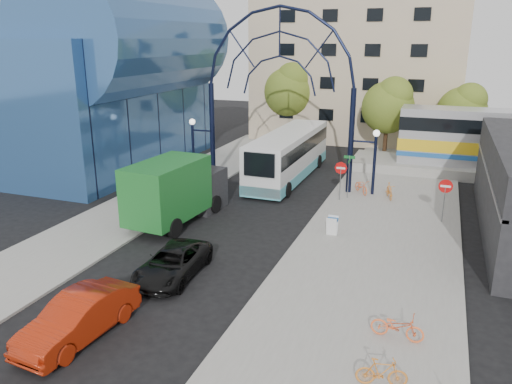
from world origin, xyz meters
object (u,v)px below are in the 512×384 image
at_px(green_truck, 177,190).
at_px(bike_far_a, 397,326).
at_px(stop_sign, 341,172).
at_px(bike_far_b, 382,372).
at_px(city_bus, 289,154).
at_px(bike_near_a, 361,186).
at_px(black_suv, 173,263).
at_px(tree_north_a, 389,104).
at_px(tree_north_c, 464,109).
at_px(bike_near_b, 389,191).
at_px(street_name_sign, 349,168).
at_px(do_not_enter_sign, 445,190).
at_px(sandwich_board, 332,224).
at_px(red_sedan, 79,317).
at_px(tree_north_b, 291,88).
at_px(gateway_arch, 279,61).

bearing_deg(green_truck, bike_far_a, -27.46).
height_order(stop_sign, bike_far_b, stop_sign).
relative_size(city_bus, bike_far_a, 6.98).
relative_size(bike_near_a, bike_far_b, 1.14).
bearing_deg(black_suv, tree_north_a, 74.32).
xyz_separation_m(tree_north_c, bike_near_a, (-6.26, -13.93, -3.70)).
height_order(black_suv, bike_near_b, black_suv).
bearing_deg(street_name_sign, bike_far_b, -76.54).
bearing_deg(bike_near_b, do_not_enter_sign, -63.44).
bearing_deg(sandwich_board, tree_north_c, 73.45).
relative_size(stop_sign, red_sedan, 0.53).
relative_size(street_name_sign, sandwich_board, 2.83).
height_order(tree_north_a, green_truck, tree_north_a).
bearing_deg(bike_near_a, do_not_enter_sign, -71.85).
height_order(do_not_enter_sign, red_sedan, do_not_enter_sign).
height_order(green_truck, bike_far_b, green_truck).
height_order(tree_north_a, tree_north_b, tree_north_b).
distance_m(tree_north_a, city_bus, 11.68).
bearing_deg(stop_sign, tree_north_c, 65.31).
bearing_deg(bike_far_b, tree_north_c, -16.09).
relative_size(tree_north_a, bike_far_a, 3.88).
distance_m(green_truck, bike_near_b, 13.61).
bearing_deg(gateway_arch, bike_far_b, -63.85).
height_order(street_name_sign, bike_far_b, street_name_sign).
bearing_deg(sandwich_board, red_sedan, -117.29).
height_order(gateway_arch, stop_sign, gateway_arch).
distance_m(sandwich_board, green_truck, 8.87).
distance_m(gateway_arch, do_not_enter_sign, 13.43).
distance_m(tree_north_c, green_truck, 27.37).
height_order(gateway_arch, bike_far_a, gateway_arch).
height_order(black_suv, red_sedan, red_sedan).
bearing_deg(gateway_arch, green_truck, -110.27).
relative_size(tree_north_c, city_bus, 0.52).
distance_m(do_not_enter_sign, bike_near_a, 6.66).
bearing_deg(red_sedan, stop_sign, 78.57).
height_order(do_not_enter_sign, bike_far_a, do_not_enter_sign).
xyz_separation_m(do_not_enter_sign, tree_north_c, (1.12, 17.93, 2.30)).
relative_size(do_not_enter_sign, sandwich_board, 2.51).
distance_m(city_bus, bike_far_a, 21.29).
relative_size(stop_sign, sandwich_board, 2.53).
bearing_deg(city_bus, tree_north_c, 44.40).
bearing_deg(black_suv, bike_near_b, 58.90).
bearing_deg(bike_far_a, tree_north_c, -1.09).
relative_size(bike_near_b, bike_far_a, 0.91).
distance_m(stop_sign, red_sedan, 19.06).
xyz_separation_m(tree_north_a, city_bus, (-6.03, -9.60, -2.80)).
bearing_deg(bike_far_b, street_name_sign, 1.89).
xyz_separation_m(gateway_arch, tree_north_c, (12.12, 13.93, -4.28)).
distance_m(stop_sign, bike_near_a, 2.67).
bearing_deg(city_bus, do_not_enter_sign, -29.68).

